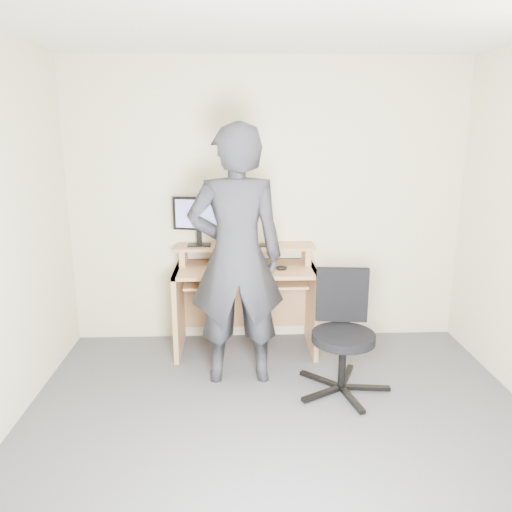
{
  "coord_description": "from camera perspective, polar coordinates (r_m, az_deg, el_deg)",
  "views": [
    {
      "loc": [
        -0.27,
        -2.65,
        1.89
      ],
      "look_at": [
        -0.13,
        1.05,
        0.95
      ],
      "focal_mm": 35.0,
      "sensor_mm": 36.0,
      "label": 1
    }
  ],
  "objects": [
    {
      "name": "external_drive",
      "position": [
        4.36,
        -1.1,
        2.6
      ],
      "size": [
        0.11,
        0.15,
        0.2
      ],
      "primitive_type": "cube",
      "rotation": [
        0.0,
        0.0,
        -0.34
      ],
      "color": "black",
      "rests_on": "desk"
    },
    {
      "name": "desk",
      "position": [
        4.39,
        -1.21,
        -3.57
      ],
      "size": [
        1.2,
        0.6,
        0.91
      ],
      "color": "tan",
      "rests_on": "ground"
    },
    {
      "name": "keyboard",
      "position": [
        4.19,
        -2.79,
        -2.75
      ],
      "size": [
        0.49,
        0.3,
        0.03
      ],
      "primitive_type": "cube",
      "rotation": [
        0.0,
        0.0,
        -0.29
      ],
      "color": "black",
      "rests_on": "desk"
    },
    {
      "name": "monitor",
      "position": [
        4.31,
        -6.59,
        4.48
      ],
      "size": [
        0.44,
        0.13,
        0.43
      ],
      "rotation": [
        0.0,
        0.0,
        -0.22
      ],
      "color": "black",
      "rests_on": "desk"
    },
    {
      "name": "travel_mug",
      "position": [
        4.36,
        -1.52,
        2.5
      ],
      "size": [
        0.1,
        0.1,
        0.18
      ],
      "primitive_type": "cylinder",
      "rotation": [
        0.0,
        0.0,
        -0.24
      ],
      "color": "#B7B8BC",
      "rests_on": "desk"
    },
    {
      "name": "headphones",
      "position": [
        4.4,
        -3.27,
        1.47
      ],
      "size": [
        0.2,
        0.2,
        0.06
      ],
      "primitive_type": "torus",
      "rotation": [
        0.26,
        0.0,
        -0.35
      ],
      "color": "silver",
      "rests_on": "desk"
    },
    {
      "name": "ground",
      "position": [
        3.27,
        3.15,
        -21.13
      ],
      "size": [
        3.5,
        3.5,
        0.0
      ],
      "primitive_type": "plane",
      "color": "#535459",
      "rests_on": "ground"
    },
    {
      "name": "office_chair",
      "position": [
        3.75,
        9.87,
        -8.1
      ],
      "size": [
        0.68,
        0.69,
        0.87
      ],
      "rotation": [
        0.0,
        0.0,
        -0.1
      ],
      "color": "black",
      "rests_on": "ground"
    },
    {
      "name": "smartphone",
      "position": [
        4.34,
        0.88,
        1.25
      ],
      "size": [
        0.07,
        0.13,
        0.01
      ],
      "primitive_type": "cube",
      "rotation": [
        0.0,
        0.0,
        -0.01
      ],
      "color": "black",
      "rests_on": "desk"
    },
    {
      "name": "person",
      "position": [
        3.69,
        -2.28,
        -0.15
      ],
      "size": [
        0.74,
        0.51,
        1.95
      ],
      "primitive_type": "imported",
      "rotation": [
        0.0,
        0.0,
        3.2
      ],
      "color": "black",
      "rests_on": "ground"
    },
    {
      "name": "charger",
      "position": [
        4.26,
        -4.29,
        1.16
      ],
      "size": [
        0.05,
        0.05,
        0.03
      ],
      "primitive_type": "cube",
      "rotation": [
        0.0,
        0.0,
        0.21
      ],
      "color": "black",
      "rests_on": "desk"
    },
    {
      "name": "ceiling",
      "position": [
        2.73,
        3.95,
        27.12
      ],
      "size": [
        3.5,
        3.5,
        0.02
      ],
      "primitive_type": "cube",
      "color": "white",
      "rests_on": "back_wall"
    },
    {
      "name": "back_wall",
      "position": [
        4.45,
        1.27,
        5.98
      ],
      "size": [
        3.5,
        0.02,
        2.5
      ],
      "primitive_type": "cube",
      "color": "beige",
      "rests_on": "ground"
    },
    {
      "name": "mouse",
      "position": [
        4.17,
        2.92,
        -1.37
      ],
      "size": [
        0.11,
        0.09,
        0.04
      ],
      "primitive_type": "ellipsoid",
      "rotation": [
        0.0,
        0.0,
        -0.34
      ],
      "color": "black",
      "rests_on": "desk"
    }
  ]
}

